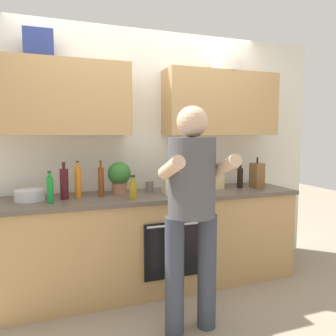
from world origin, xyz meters
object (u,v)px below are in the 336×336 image
bottle_juice (78,182)px  mixing_bowl (30,195)px  bottle_oil (133,189)px  grocery_bag_rice (175,181)px  bottle_soda (50,189)px  bottle_wine (64,184)px  person_standing (192,201)px  grocery_bag_bread (213,181)px  cup_stoneware (150,187)px  bottle_water (188,181)px  potted_herb (119,176)px  bottle_soy (240,177)px  bottle_vinegar (101,181)px  knife_block (257,175)px

bottle_juice → mixing_bowl: bottle_juice is taller
bottle_oil → grocery_bag_rice: size_ratio=0.89×
bottle_soda → bottle_wine: bearing=47.6°
bottle_oil → mixing_bowl: bearing=165.4°
person_standing → bottle_wine: person_standing is taller
person_standing → bottle_wine: bearing=137.0°
grocery_bag_bread → cup_stoneware: bearing=-179.9°
bottle_water → bottle_wine: size_ratio=0.74×
mixing_bowl → grocery_bag_bread: bearing=1.6°
potted_herb → grocery_bag_bread: 0.99m
bottle_water → bottle_juice: size_ratio=0.73×
cup_stoneware → mixing_bowl: cup_stoneware is taller
bottle_wine → grocery_bag_bread: size_ratio=1.74×
person_standing → bottle_water: size_ratio=7.01×
bottle_water → bottle_soy: bottle_soy is taller
bottle_water → potted_herb: (-0.69, 0.01, 0.08)m
bottle_vinegar → bottle_juice: bearing=-179.1°
bottle_oil → bottle_vinegar: 0.33m
bottle_water → cup_stoneware: (-0.40, 0.02, -0.04)m
person_standing → cup_stoneware: (-0.06, 0.87, -0.02)m
bottle_vinegar → person_standing: bearing=-57.2°
bottle_juice → cup_stoneware: bottle_juice is taller
bottle_soda → bottle_oil: (0.67, -0.06, -0.03)m
bottle_juice → grocery_bag_rice: size_ratio=1.40×
potted_herb → grocery_bag_rice: (0.50, -0.15, -0.06)m
bottle_wine → bottle_juice: bearing=14.2°
bottle_soda → knife_block: 2.03m
bottle_oil → potted_herb: size_ratio=0.68×
grocery_bag_rice → bottle_water: bearing=35.4°
potted_herb → bottle_oil: bearing=-75.5°
bottle_oil → cup_stoneware: bearing=49.8°
bottle_wine → cup_stoneware: bearing=5.9°
bottle_soda → cup_stoneware: (0.90, 0.21, -0.06)m
bottle_soda → person_standing: bearing=-34.7°
grocery_bag_rice → cup_stoneware: bearing=143.0°
bottle_juice → bottle_vinegar: size_ratio=1.01×
bottle_juice → potted_herb: bottle_juice is taller
bottle_water → mixing_bowl: (-1.46, -0.03, -0.05)m
bottle_wine → bottle_soy: bearing=0.9°
knife_block → grocery_bag_rice: bearing=-178.7°
person_standing → cup_stoneware: size_ratio=15.17×
bottle_vinegar → bottle_oil: bearing=-42.1°
bottle_juice → bottle_vinegar: (0.20, 0.00, -0.00)m
bottle_vinegar → bottle_wine: 0.32m
cup_stoneware → mixing_bowl: bearing=-177.3°
person_standing → potted_herb: (-0.36, 0.87, 0.09)m
knife_block → grocery_bag_rice: 0.92m
grocery_bag_rice → person_standing: bearing=-101.1°
bottle_oil → cup_stoneware: size_ratio=1.90×
bottle_wine → potted_herb: bearing=8.8°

